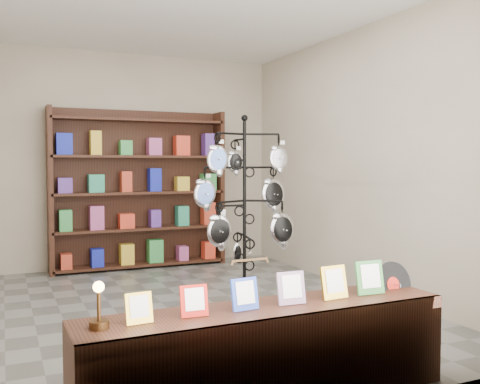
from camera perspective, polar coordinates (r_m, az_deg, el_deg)
name	(u,v)px	position (r m, az deg, el deg)	size (l,w,h in m)	color
ground	(193,307)	(5.55, -4.99, -12.14)	(5.00, 5.00, 0.00)	slate
room_envelope	(193,124)	(5.37, -5.08, 7.29)	(5.00, 5.00, 5.00)	beige
display_tree	(244,201)	(5.00, 0.48, -0.97)	(0.98, 0.85, 1.91)	black
front_shelf	(268,353)	(3.42, 3.03, -16.76)	(2.36, 0.52, 0.83)	black
back_shelving	(139,194)	(7.58, -10.68, -0.22)	(2.42, 0.36, 2.20)	black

